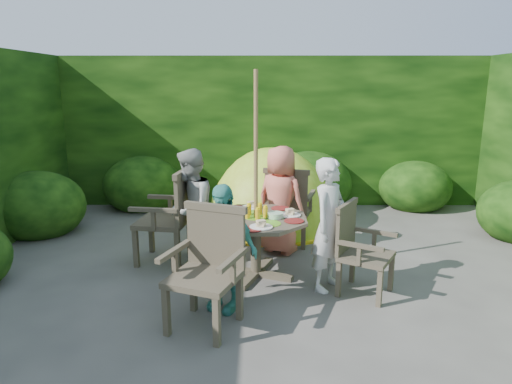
{
  "coord_description": "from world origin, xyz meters",
  "views": [
    {
      "loc": [
        -0.26,
        -4.15,
        2.06
      ],
      "look_at": [
        -0.28,
        0.92,
        0.85
      ],
      "focal_mm": 32.0,
      "sensor_mm": 36.0,
      "label": 1
    }
  ],
  "objects_px": {
    "garden_chair_left": "(170,215)",
    "garden_chair_back": "(288,205)",
    "child_left": "(191,209)",
    "dome_tent": "(272,224)",
    "child_front": "(223,248)",
    "garden_chair_right": "(359,248)",
    "garden_chair_front": "(208,266)",
    "parasol_pole": "(256,178)",
    "child_back": "(280,200)",
    "patio_table": "(256,227)",
    "child_right": "(330,225)"
  },
  "relations": [
    {
      "from": "patio_table",
      "to": "dome_tent",
      "type": "xyz_separation_m",
      "value": [
        0.23,
        1.87,
        -0.56
      ]
    },
    {
      "from": "child_right",
      "to": "child_front",
      "type": "relative_size",
      "value": 1.13
    },
    {
      "from": "child_back",
      "to": "dome_tent",
      "type": "relative_size",
      "value": 0.58
    },
    {
      "from": "garden_chair_back",
      "to": "child_right",
      "type": "relative_size",
      "value": 0.73
    },
    {
      "from": "dome_tent",
      "to": "patio_table",
      "type": "bearing_deg",
      "value": -99.82
    },
    {
      "from": "child_front",
      "to": "garden_chair_left",
      "type": "bearing_deg",
      "value": 150.27
    },
    {
      "from": "patio_table",
      "to": "dome_tent",
      "type": "relative_size",
      "value": 0.65
    },
    {
      "from": "parasol_pole",
      "to": "garden_chair_left",
      "type": "height_order",
      "value": "parasol_pole"
    },
    {
      "from": "child_left",
      "to": "dome_tent",
      "type": "xyz_separation_m",
      "value": [
        0.97,
        1.57,
        -0.68
      ]
    },
    {
      "from": "parasol_pole",
      "to": "child_front",
      "type": "relative_size",
      "value": 1.83
    },
    {
      "from": "child_back",
      "to": "dome_tent",
      "type": "height_order",
      "value": "child_back"
    },
    {
      "from": "child_back",
      "to": "child_front",
      "type": "distance_m",
      "value": 1.6
    },
    {
      "from": "garden_chair_left",
      "to": "child_back",
      "type": "bearing_deg",
      "value": 111.46
    },
    {
      "from": "garden_chair_right",
      "to": "garden_chair_back",
      "type": "distance_m",
      "value": 1.54
    },
    {
      "from": "garden_chair_left",
      "to": "garden_chair_right",
      "type": "bearing_deg",
      "value": 75.65
    },
    {
      "from": "patio_table",
      "to": "garden_chair_left",
      "type": "bearing_deg",
      "value": 156.93
    },
    {
      "from": "patio_table",
      "to": "child_front",
      "type": "distance_m",
      "value": 0.8
    },
    {
      "from": "garden_chair_back",
      "to": "garden_chair_front",
      "type": "distance_m",
      "value": 2.18
    },
    {
      "from": "child_front",
      "to": "garden_chair_right",
      "type": "bearing_deg",
      "value": 43.71
    },
    {
      "from": "garden_chair_back",
      "to": "dome_tent",
      "type": "bearing_deg",
      "value": -62.13
    },
    {
      "from": "patio_table",
      "to": "child_right",
      "type": "distance_m",
      "value": 0.8
    },
    {
      "from": "patio_table",
      "to": "child_left",
      "type": "height_order",
      "value": "child_left"
    },
    {
      "from": "garden_chair_back",
      "to": "child_front",
      "type": "relative_size",
      "value": 0.82
    },
    {
      "from": "garden_chair_right",
      "to": "garden_chair_left",
      "type": "height_order",
      "value": "garden_chair_left"
    },
    {
      "from": "garden_chair_left",
      "to": "garden_chair_front",
      "type": "relative_size",
      "value": 1.06
    },
    {
      "from": "garden_chair_right",
      "to": "garden_chair_back",
      "type": "relative_size",
      "value": 0.89
    },
    {
      "from": "garden_chair_front",
      "to": "dome_tent",
      "type": "bearing_deg",
      "value": 98.36
    },
    {
      "from": "child_back",
      "to": "patio_table",
      "type": "bearing_deg",
      "value": 102.79
    },
    {
      "from": "child_front",
      "to": "dome_tent",
      "type": "relative_size",
      "value": 0.52
    },
    {
      "from": "patio_table",
      "to": "garden_chair_front",
      "type": "relative_size",
      "value": 1.5
    },
    {
      "from": "garden_chair_left",
      "to": "child_right",
      "type": "xyz_separation_m",
      "value": [
        1.74,
        -0.73,
        0.11
      ]
    },
    {
      "from": "child_right",
      "to": "garden_chair_back",
      "type": "bearing_deg",
      "value": 50.19
    },
    {
      "from": "garden_chair_front",
      "to": "child_left",
      "type": "relative_size",
      "value": 0.74
    },
    {
      "from": "dome_tent",
      "to": "garden_chair_back",
      "type": "bearing_deg",
      "value": -80.64
    },
    {
      "from": "child_front",
      "to": "garden_chair_front",
      "type": "bearing_deg",
      "value": -82.96
    },
    {
      "from": "garden_chair_left",
      "to": "garden_chair_back",
      "type": "relative_size",
      "value": 1.07
    },
    {
      "from": "garden_chair_right",
      "to": "dome_tent",
      "type": "relative_size",
      "value": 0.38
    },
    {
      "from": "patio_table",
      "to": "child_left",
      "type": "bearing_deg",
      "value": 158.15
    },
    {
      "from": "parasol_pole",
      "to": "garden_chair_right",
      "type": "relative_size",
      "value": 2.5
    },
    {
      "from": "patio_table",
      "to": "garden_chair_front",
      "type": "bearing_deg",
      "value": -112.2
    },
    {
      "from": "patio_table",
      "to": "garden_chair_back",
      "type": "xyz_separation_m",
      "value": [
        0.41,
        1.01,
        -0.04
      ]
    },
    {
      "from": "garden_chair_front",
      "to": "child_front",
      "type": "height_order",
      "value": "child_front"
    },
    {
      "from": "parasol_pole",
      "to": "child_front",
      "type": "xyz_separation_m",
      "value": [
        -0.3,
        -0.74,
        -0.5
      ]
    },
    {
      "from": "child_back",
      "to": "dome_tent",
      "type": "bearing_deg",
      "value": -52.1
    },
    {
      "from": "child_left",
      "to": "child_right",
      "type": "bearing_deg",
      "value": 71.33
    },
    {
      "from": "garden_chair_right",
      "to": "garden_chair_front",
      "type": "xyz_separation_m",
      "value": [
        -1.44,
        -0.61,
        0.06
      ]
    },
    {
      "from": "child_right",
      "to": "garden_chair_right",
      "type": "bearing_deg",
      "value": -73.45
    },
    {
      "from": "garden_chair_right",
      "to": "parasol_pole",
      "type": "bearing_deg",
      "value": 99.33
    },
    {
      "from": "garden_chair_right",
      "to": "child_front",
      "type": "height_order",
      "value": "child_front"
    },
    {
      "from": "garden_chair_left",
      "to": "patio_table",
      "type": "bearing_deg",
      "value": 74.78
    }
  ]
}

